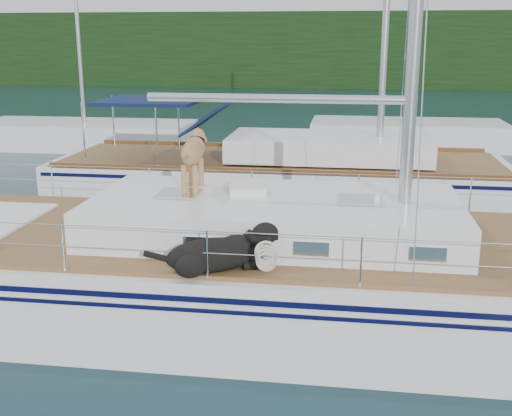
# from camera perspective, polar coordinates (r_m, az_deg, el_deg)

# --- Properties ---
(ground) EXTENTS (120.00, 120.00, 0.00)m
(ground) POSITION_cam_1_polar(r_m,az_deg,el_deg) (9.82, -3.10, -9.25)
(ground) COLOR black
(ground) RESTS_ON ground
(tree_line) EXTENTS (90.00, 3.00, 6.00)m
(tree_line) POSITION_cam_1_polar(r_m,az_deg,el_deg) (53.81, 6.56, 13.76)
(tree_line) COLOR black
(tree_line) RESTS_ON ground
(shore_bank) EXTENTS (92.00, 1.00, 1.20)m
(shore_bank) POSITION_cam_1_polar(r_m,az_deg,el_deg) (55.11, 6.53, 11.29)
(shore_bank) COLOR #595147
(shore_bank) RESTS_ON ground
(main_sailboat) EXTENTS (12.00, 3.97, 14.01)m
(main_sailboat) POSITION_cam_1_polar(r_m,az_deg,el_deg) (9.54, -2.63, -5.59)
(main_sailboat) COLOR white
(main_sailboat) RESTS_ON ground
(neighbor_sailboat) EXTENTS (11.00, 3.50, 13.30)m
(neighbor_sailboat) POSITION_cam_1_polar(r_m,az_deg,el_deg) (15.90, 2.50, 2.61)
(neighbor_sailboat) COLOR white
(neighbor_sailboat) RESTS_ON ground
(bg_boat_west) EXTENTS (8.00, 3.00, 11.65)m
(bg_boat_west) POSITION_cam_1_polar(r_m,az_deg,el_deg) (25.05, -14.94, 6.24)
(bg_boat_west) COLOR white
(bg_boat_west) RESTS_ON ground
(bg_boat_center) EXTENTS (7.20, 3.00, 11.65)m
(bg_boat_center) POSITION_cam_1_polar(r_m,az_deg,el_deg) (25.12, 13.30, 6.38)
(bg_boat_center) COLOR white
(bg_boat_center) RESTS_ON ground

